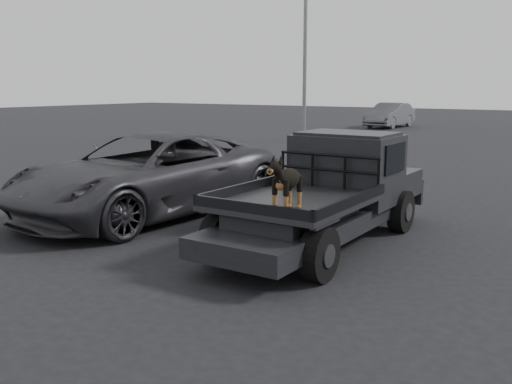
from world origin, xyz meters
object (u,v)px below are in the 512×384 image
Objects in this scene: dog at (287,183)px; flatbed_ute at (322,217)px; distant_car_a at (390,115)px; parked_suv at (148,174)px.

flatbed_ute is at bearing 99.95° from dog.
distant_car_a is at bearing 108.13° from flatbed_ute.
distant_car_a is (-8.74, 26.70, 0.31)m from flatbed_ute.
dog is (0.29, -1.65, 0.83)m from flatbed_ute.
flatbed_ute is 7.30× the size of dog.
parked_suv is at bearing 179.50° from flatbed_ute.
dog reaches higher than distant_car_a.
dog is at bearing -80.05° from flatbed_ute.
distant_car_a is at bearing 107.67° from dog.
flatbed_ute is 0.90× the size of parked_suv.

